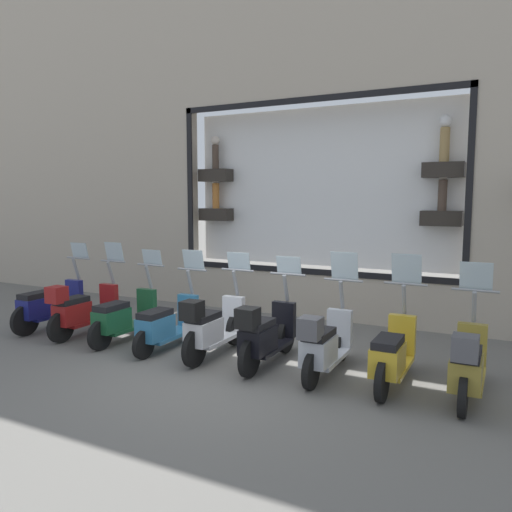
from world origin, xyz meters
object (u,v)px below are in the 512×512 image
object	(u,v)px
scooter_silver_2	(324,344)
scooter_black_3	(265,335)
scooter_teal_5	(166,324)
scooter_green_6	(123,318)
scooter_white_4	(212,327)
scooter_yellow_1	(392,355)
scooter_navy_8	(49,306)
scooter_red_7	(82,310)
scooter_olive_0	(467,365)

from	to	relation	value
scooter_silver_2	scooter_black_3	xyz separation A→B (m)	(0.01, 0.92, 0.01)
scooter_silver_2	scooter_teal_5	xyz separation A→B (m)	(0.06, 2.76, -0.06)
scooter_green_6	scooter_white_4	bearing A→B (deg)	-91.59
scooter_silver_2	scooter_teal_5	bearing A→B (deg)	88.82
scooter_white_4	scooter_green_6	size ratio (longest dim) A/B	1.01
scooter_yellow_1	scooter_green_6	bearing A→B (deg)	90.07
scooter_green_6	scooter_navy_8	world-z (taller)	scooter_navy_8
scooter_black_3	scooter_teal_5	bearing A→B (deg)	88.41
scooter_yellow_1	scooter_navy_8	distance (m)	6.45
scooter_yellow_1	scooter_green_6	size ratio (longest dim) A/B	1.00
scooter_green_6	scooter_black_3	bearing A→B (deg)	-91.11
scooter_white_4	scooter_yellow_1	bearing A→B (deg)	-88.82
scooter_black_3	scooter_green_6	xyz separation A→B (m)	(0.05, 2.76, -0.06)
scooter_yellow_1	scooter_black_3	distance (m)	1.84
scooter_red_7	scooter_navy_8	xyz separation A→B (m)	(0.06, 0.92, -0.03)
scooter_silver_2	scooter_white_4	world-z (taller)	scooter_silver_2
scooter_green_6	scooter_olive_0	bearing A→B (deg)	-90.64
scooter_silver_2	scooter_black_3	size ratio (longest dim) A/B	0.99
scooter_silver_2	scooter_red_7	distance (m)	4.61
scooter_green_6	scooter_yellow_1	bearing A→B (deg)	-89.93
scooter_olive_0	scooter_yellow_1	size ratio (longest dim) A/B	1.00
scooter_yellow_1	scooter_navy_8	size ratio (longest dim) A/B	1.00
scooter_navy_8	scooter_teal_5	bearing A→B (deg)	-90.19
scooter_olive_0	scooter_green_6	distance (m)	5.53
scooter_yellow_1	scooter_white_4	world-z (taller)	scooter_yellow_1
scooter_yellow_1	scooter_teal_5	xyz separation A→B (m)	(-0.01, 3.69, -0.02)
scooter_yellow_1	scooter_teal_5	distance (m)	3.69
scooter_red_7	scooter_yellow_1	bearing A→B (deg)	-89.39
scooter_yellow_1	scooter_white_4	distance (m)	2.77
scooter_white_4	scooter_navy_8	bearing A→B (deg)	89.10
scooter_olive_0	scooter_white_4	world-z (taller)	scooter_olive_0
scooter_navy_8	scooter_yellow_1	bearing A→B (deg)	-90.01
scooter_olive_0	scooter_yellow_1	world-z (taller)	scooter_yellow_1
scooter_olive_0	scooter_silver_2	distance (m)	1.84
scooter_red_7	scooter_navy_8	world-z (taller)	scooter_red_7
scooter_yellow_1	scooter_navy_8	world-z (taller)	scooter_yellow_1
scooter_teal_5	scooter_green_6	bearing A→B (deg)	89.84
scooter_teal_5	scooter_white_4	bearing A→B (deg)	-93.02
scooter_olive_0	scooter_black_3	xyz separation A→B (m)	(0.01, 2.76, 0.02)
scooter_yellow_1	scooter_green_6	distance (m)	4.61
scooter_olive_0	scooter_teal_5	bearing A→B (deg)	89.27
scooter_yellow_1	scooter_green_6	world-z (taller)	scooter_yellow_1
scooter_white_4	scooter_olive_0	bearing A→B (deg)	-90.16
scooter_olive_0	scooter_teal_5	size ratio (longest dim) A/B	1.00
scooter_teal_5	scooter_green_6	world-z (taller)	scooter_teal_5
scooter_silver_2	scooter_teal_5	world-z (taller)	scooter_silver_2
scooter_teal_5	scooter_red_7	xyz separation A→B (m)	(-0.05, 1.84, 0.07)
scooter_black_3	scooter_green_6	size ratio (longest dim) A/B	1.01
scooter_yellow_1	scooter_white_4	bearing A→B (deg)	91.18
scooter_red_7	scooter_navy_8	bearing A→B (deg)	86.30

